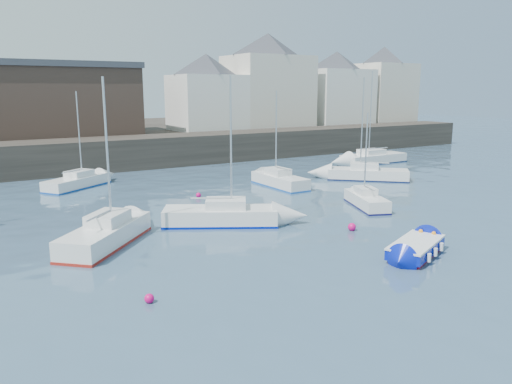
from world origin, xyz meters
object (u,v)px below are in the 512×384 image
sailboat_a (106,234)px  sailboat_h (77,182)px  sailboat_d (367,174)px  buoy_near (149,303)px  sailboat_f (279,180)px  sailboat_c (366,200)px  buoy_mid (352,230)px  sailboat_g (373,158)px  sailboat_b (221,215)px  buoy_far (199,197)px  blue_dinghy (416,248)px

sailboat_a → sailboat_h: (2.01, 16.12, -0.09)m
sailboat_d → buoy_near: bearing=-149.4°
sailboat_h → sailboat_f: bearing=-29.8°
sailboat_c → buoy_mid: sailboat_c is taller
sailboat_a → sailboat_c: size_ratio=1.34×
sailboat_d → sailboat_g: bearing=43.0°
sailboat_c → buoy_near: bearing=-157.8°
sailboat_h → buoy_near: (-2.53, -23.91, -0.49)m
sailboat_a → sailboat_c: (16.92, -0.68, -0.11)m
sailboat_b → sailboat_f: size_ratio=1.11×
sailboat_b → sailboat_g: size_ratio=0.89×
sailboat_a → buoy_near: sailboat_a is taller
sailboat_f → sailboat_g: size_ratio=0.80×
buoy_mid → sailboat_c: bearing=39.1°
sailboat_h → buoy_near: 24.05m
sailboat_d → buoy_far: sailboat_d is taller
sailboat_d → buoy_mid: (-11.86, -11.24, -0.52)m
sailboat_b → sailboat_d: sailboat_d is taller
buoy_far → sailboat_h: bearing=128.7°
sailboat_a → buoy_near: 7.82m
sailboat_f → buoy_mid: 13.11m
sailboat_c → sailboat_h: bearing=131.6°
blue_dinghy → buoy_far: (-3.26, 17.06, -0.40)m
buoy_near → sailboat_d: bearing=30.6°
sailboat_g → buoy_mid: sailboat_g is taller
sailboat_h → buoy_far: sailboat_h is taller
sailboat_a → buoy_far: size_ratio=22.25×
sailboat_d → buoy_mid: size_ratio=19.28×
sailboat_d → buoy_far: (-15.49, 1.01, -0.52)m
sailboat_d → sailboat_h: sailboat_d is taller
sailboat_d → sailboat_h: (-22.15, 9.32, -0.04)m
blue_dinghy → sailboat_f: size_ratio=0.55×
blue_dinghy → sailboat_b: size_ratio=0.49×
blue_dinghy → sailboat_b: bearing=118.3°
sailboat_f → sailboat_g: 16.69m
blue_dinghy → sailboat_f: 17.85m
sailboat_a → sailboat_f: bearing=27.1°
blue_dinghy → sailboat_d: bearing=52.7°
blue_dinghy → sailboat_c: bearing=59.7°
sailboat_b → buoy_near: bearing=-131.2°
buoy_far → sailboat_d: bearing=-3.7°
sailboat_b → buoy_far: size_ratio=22.65×
blue_dinghy → sailboat_d: sailboat_d is taller
sailboat_g → buoy_far: size_ratio=25.45×
sailboat_c → buoy_near: 18.84m
sailboat_c → buoy_far: (-8.26, 8.49, -0.47)m
sailboat_g → buoy_mid: bearing=-136.7°
sailboat_b → buoy_near: sailboat_b is taller
buoy_near → buoy_mid: (12.82, 3.34, 0.00)m
sailboat_c → sailboat_d: 10.41m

